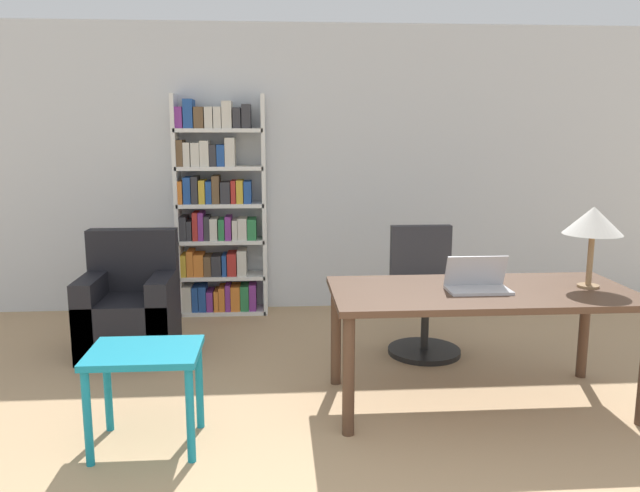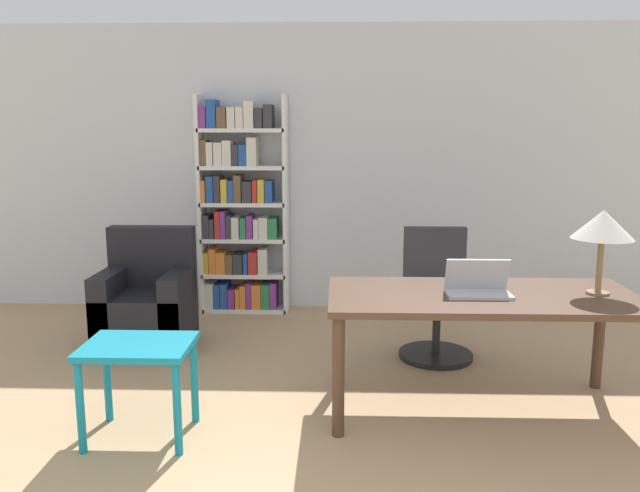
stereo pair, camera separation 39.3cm
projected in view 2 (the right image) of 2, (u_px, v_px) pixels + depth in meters
The scene contains 8 objects.
wall_back at pixel (321, 170), 5.99m from camera, with size 8.00×0.06×2.70m.
desk at pixel (482, 307), 3.77m from camera, with size 1.86×0.86×0.74m.
laptop at pixel (478, 287), 3.72m from camera, with size 0.38×0.21×0.22m.
table_lamp at pixel (603, 226), 3.67m from camera, with size 0.36×0.36×0.51m.
office_chair at pixel (436, 300), 4.77m from camera, with size 0.56×0.56×0.98m.
side_table_blue at pixel (138, 360), 3.46m from camera, with size 0.59×0.46×0.55m.
armchair at pixel (147, 306), 5.02m from camera, with size 0.70×0.64×0.94m.
bookshelf at pixel (240, 212), 5.89m from camera, with size 0.83×0.28×2.04m.
Camera 2 is at (0.18, -1.49, 1.70)m, focal length 35.00 mm.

